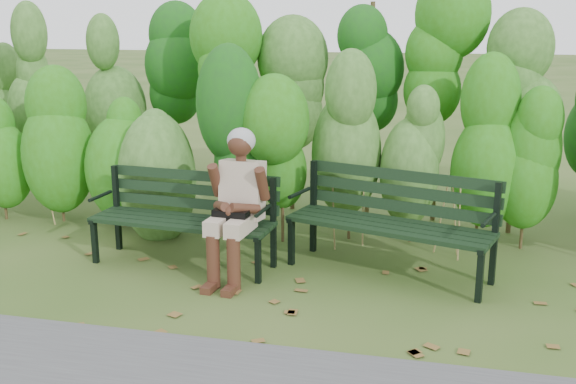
# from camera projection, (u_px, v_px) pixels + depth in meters

# --- Properties ---
(ground) EXTENTS (80.00, 80.00, 0.00)m
(ground) POSITION_uv_depth(u_px,v_px,m) (278.00, 291.00, 5.50)
(ground) COLOR #2D4F17
(hedge_band) EXTENTS (11.04, 1.67, 2.42)m
(hedge_band) POSITION_uv_depth(u_px,v_px,m) (321.00, 109.00, 6.94)
(hedge_band) COLOR #47381E
(hedge_band) RESTS_ON ground
(leaf_litter) EXTENTS (5.98, 2.17, 0.01)m
(leaf_litter) POSITION_uv_depth(u_px,v_px,m) (241.00, 296.00, 5.39)
(leaf_litter) COLOR brown
(leaf_litter) RESTS_ON ground
(bench_left) EXTENTS (1.69, 0.67, 0.83)m
(bench_left) POSITION_uv_depth(u_px,v_px,m) (186.00, 211.00, 6.05)
(bench_left) COLOR black
(bench_left) RESTS_ON ground
(bench_right) EXTENTS (1.85, 1.05, 0.88)m
(bench_right) POSITION_uv_depth(u_px,v_px,m) (393.00, 214.00, 5.82)
(bench_right) COLOR black
(bench_right) RESTS_ON ground
(seated_woman) EXTENTS (0.53, 0.77, 1.27)m
(seated_woman) POSITION_uv_depth(u_px,v_px,m) (237.00, 196.00, 5.66)
(seated_woman) COLOR #BCA692
(seated_woman) RESTS_ON ground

